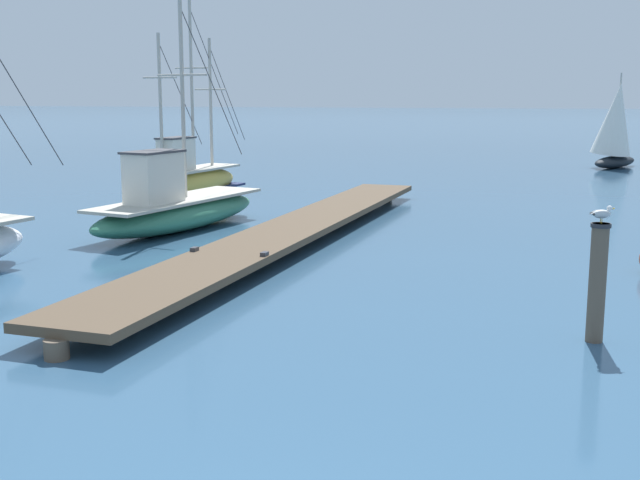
# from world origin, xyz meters

# --- Properties ---
(floating_dock) EXTENTS (3.16, 19.52, 0.53)m
(floating_dock) POSITION_xyz_m (-4.15, 15.30, 0.36)
(floating_dock) COLOR brown
(floating_dock) RESTS_ON ground
(fishing_boat_1) EXTENTS (3.25, 6.97, 6.37)m
(fishing_boat_1) POSITION_xyz_m (-7.83, 16.24, 0.64)
(fishing_boat_1) COLOR #337556
(fishing_boat_1) RESTS_ON ground
(fishing_boat_2) EXTENTS (2.40, 6.69, 7.03)m
(fishing_boat_2) POSITION_xyz_m (-10.27, 22.67, 0.72)
(fishing_boat_2) COLOR gold
(fishing_boat_2) RESTS_ON ground
(mooring_piling) EXTENTS (0.30, 0.30, 1.83)m
(mooring_piling) POSITION_xyz_m (2.64, 8.54, 0.95)
(mooring_piling) COLOR brown
(mooring_piling) RESTS_ON ground
(perched_seagull) EXTENTS (0.37, 0.22, 0.27)m
(perched_seagull) POSITION_xyz_m (2.63, 8.54, 1.98)
(perched_seagull) COLOR gold
(perched_seagull) RESTS_ON mooring_piling
(distant_sailboat) EXTENTS (3.03, 3.93, 4.72)m
(distant_sailboat) POSITION_xyz_m (5.51, 39.19, 2.10)
(distant_sailboat) COLOR black
(distant_sailboat) RESTS_ON ground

